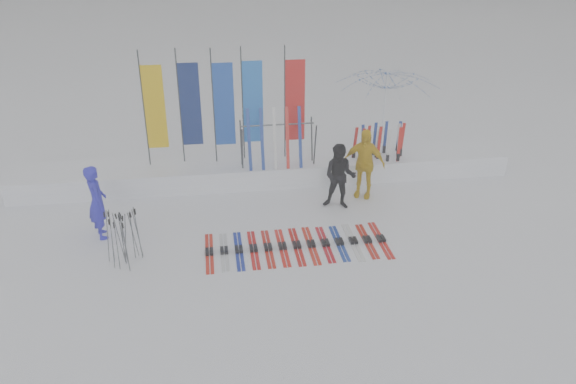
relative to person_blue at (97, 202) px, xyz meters
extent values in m
plane|color=white|center=(4.24, -1.91, -0.90)|extent=(120.00, 120.00, 0.00)
cube|color=white|center=(4.24, 2.69, -0.60)|extent=(14.00, 1.60, 0.60)
imported|color=#2320BF|center=(0.00, 0.00, 0.00)|extent=(0.63, 0.77, 1.81)
imported|color=black|center=(5.92, 0.65, -0.03)|extent=(1.03, 0.92, 1.74)
imported|color=gold|center=(6.71, 1.22, 0.05)|extent=(1.21, 0.93, 1.91)
imported|color=white|center=(8.08, 3.90, 0.51)|extent=(3.18, 3.23, 2.83)
cube|color=red|center=(2.51, -1.17, -0.87)|extent=(0.17, 1.69, 0.07)
cube|color=#B8BABF|center=(2.85, -1.17, -0.87)|extent=(0.17, 1.63, 0.07)
cube|color=navy|center=(3.18, -1.17, -0.87)|extent=(0.17, 1.67, 0.07)
cube|color=red|center=(3.51, -1.17, -0.87)|extent=(0.17, 1.66, 0.07)
cube|color=#B5190E|center=(3.85, -1.17, -0.87)|extent=(0.17, 1.66, 0.07)
cube|color=red|center=(4.18, -1.17, -0.87)|extent=(0.17, 1.65, 0.07)
cube|color=#AE120D|center=(4.52, -1.17, -0.87)|extent=(0.17, 1.68, 0.07)
cube|color=red|center=(4.85, -1.17, -0.87)|extent=(0.17, 1.69, 0.07)
cube|color=#AD0D18|center=(5.19, -1.17, -0.87)|extent=(0.17, 1.62, 0.07)
cube|color=navy|center=(5.52, -1.17, -0.87)|extent=(0.17, 1.60, 0.07)
cube|color=silver|center=(5.85, -1.17, -0.87)|extent=(0.17, 1.69, 0.07)
cube|color=#AC170D|center=(6.19, -1.17, -0.87)|extent=(0.17, 1.57, 0.07)
cube|color=red|center=(6.52, -1.17, -0.87)|extent=(0.17, 1.69, 0.07)
cylinder|color=#595B60|center=(0.35, -1.13, -0.29)|extent=(0.10, 0.13, 1.22)
cylinder|color=#595B60|center=(0.59, -1.49, -0.33)|extent=(0.02, 0.10, 1.15)
cylinder|color=#595B60|center=(0.71, -1.29, -0.29)|extent=(0.03, 0.11, 1.24)
cylinder|color=#595B60|center=(0.49, -1.42, -0.31)|extent=(0.06, 0.10, 1.19)
cylinder|color=#595B60|center=(0.66, -1.13, -0.31)|extent=(0.08, 0.15, 1.19)
cylinder|color=#595B60|center=(0.44, -1.15, -0.28)|extent=(0.04, 0.14, 1.24)
cylinder|color=#595B60|center=(0.88, -1.12, -0.32)|extent=(0.02, 0.03, 1.17)
cylinder|color=#595B60|center=(0.88, -1.06, -0.33)|extent=(0.13, 0.07, 1.14)
cylinder|color=#595B60|center=(0.98, -1.08, -0.30)|extent=(0.12, 0.08, 1.21)
cylinder|color=#595B60|center=(0.99, -1.09, -0.29)|extent=(0.09, 0.12, 1.23)
cylinder|color=#595B60|center=(0.78, -1.58, -0.32)|extent=(0.07, 0.11, 1.17)
cylinder|color=#595B60|center=(0.68, -1.28, -0.30)|extent=(0.04, 0.03, 1.20)
cylinder|color=#595B60|center=(0.74, -1.27, -0.32)|extent=(0.12, 0.15, 1.17)
cylinder|color=#595B60|center=(0.61, -1.26, -0.28)|extent=(0.14, 0.03, 1.24)
cylinder|color=#383A3F|center=(0.98, 2.81, 1.30)|extent=(0.04, 0.04, 3.20)
cube|color=#DEB10B|center=(1.27, 2.81, 1.35)|extent=(0.55, 0.03, 2.30)
cylinder|color=#383A3F|center=(1.93, 2.93, 1.30)|extent=(0.04, 0.04, 3.20)
cube|color=navy|center=(2.22, 2.93, 1.35)|extent=(0.55, 0.03, 2.30)
cylinder|color=#383A3F|center=(2.83, 2.80, 1.30)|extent=(0.04, 0.04, 3.20)
cube|color=#1742AD|center=(3.12, 2.80, 1.35)|extent=(0.55, 0.03, 2.30)
cylinder|color=#383A3F|center=(3.64, 2.91, 1.30)|extent=(0.04, 0.04, 3.20)
cube|color=blue|center=(3.93, 2.91, 1.35)|extent=(0.55, 0.03, 2.30)
cylinder|color=#383A3F|center=(4.81, 2.88, 1.30)|extent=(0.04, 0.04, 3.20)
cube|color=red|center=(5.10, 2.88, 1.35)|extent=(0.55, 0.03, 2.30)
cylinder|color=#383A3F|center=(3.53, 2.04, 0.32)|extent=(0.04, 0.30, 1.23)
cylinder|color=#383A3F|center=(3.53, 2.54, 0.32)|extent=(0.04, 0.30, 1.23)
cylinder|color=#383A3F|center=(5.53, 2.04, 0.32)|extent=(0.04, 0.30, 1.23)
cylinder|color=#383A3F|center=(5.53, 2.54, 0.32)|extent=(0.04, 0.30, 1.23)
cylinder|color=#383A3F|center=(4.53, 2.29, 0.88)|extent=(2.00, 0.04, 0.04)
cube|color=red|center=(7.43, 2.31, -0.12)|extent=(0.09, 0.02, 1.56)
cube|color=navy|center=(7.39, 2.61, -0.10)|extent=(0.09, 0.03, 1.60)
cube|color=red|center=(7.01, 2.50, -0.16)|extent=(0.09, 0.04, 1.49)
cube|color=red|center=(6.93, 1.98, -0.13)|extent=(0.09, 0.04, 1.54)
cube|color=silver|center=(8.06, 2.37, -0.11)|extent=(0.09, 0.04, 1.60)
cube|color=red|center=(7.22, 2.73, -0.18)|extent=(0.09, 0.04, 1.46)
cube|color=red|center=(8.12, 2.37, -0.09)|extent=(0.09, 0.03, 1.64)
cube|color=navy|center=(8.19, 2.85, -0.16)|extent=(0.09, 0.04, 1.50)
cube|color=navy|center=(7.13, 2.86, -0.17)|extent=(0.09, 0.03, 1.46)
cube|color=red|center=(7.94, 2.04, -0.10)|extent=(0.09, 0.03, 1.61)
cube|color=navy|center=(7.74, 2.72, -0.12)|extent=(0.09, 0.03, 1.58)
cube|color=silver|center=(7.42, 2.42, -0.12)|extent=(0.09, 0.02, 1.58)
cube|color=silver|center=(7.65, 2.10, -0.14)|extent=(0.09, 0.03, 1.52)
cube|color=red|center=(6.76, 2.49, -0.14)|extent=(0.09, 0.04, 1.53)
camera|label=1|loc=(2.71, -12.12, 5.90)|focal=35.00mm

